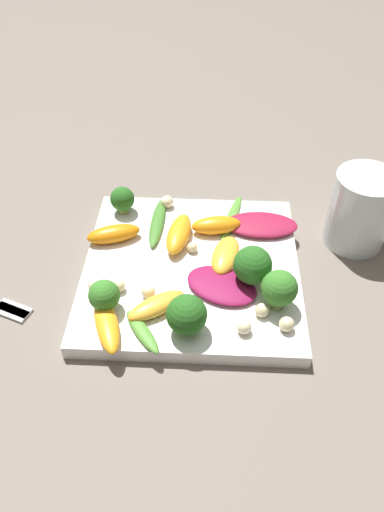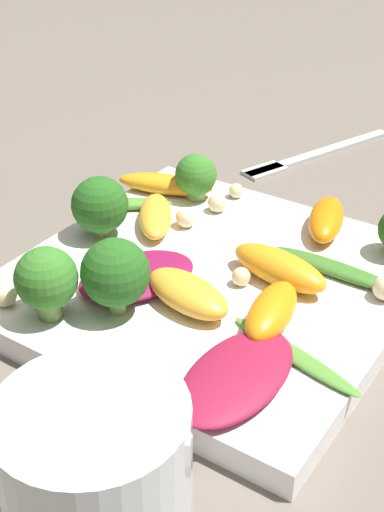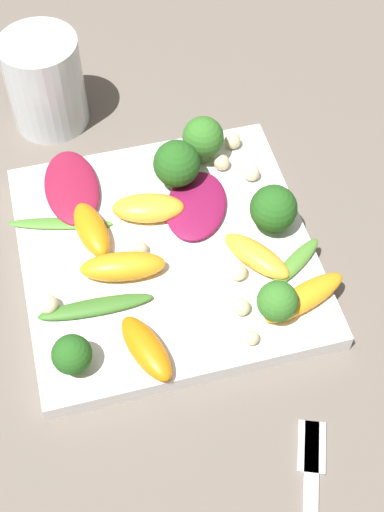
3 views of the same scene
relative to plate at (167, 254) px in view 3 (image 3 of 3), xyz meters
name	(u,v)px [view 3 (image 3 of 3)]	position (x,y,z in m)	size (l,w,h in m)	color
ground_plane	(167,259)	(0.00, 0.00, -0.01)	(2.40, 2.40, 0.00)	#6B6056
plate	(167,254)	(0.00, 0.00, 0.00)	(0.25, 0.25, 0.02)	white
drinking_glass	(45,82)	(0.07, -0.20, 0.04)	(0.08, 0.08, 0.10)	white
radicchio_leaf_0	(72,187)	(0.07, -0.08, 0.01)	(0.05, 0.09, 0.01)	maroon
radicchio_leaf_1	(196,205)	(-0.04, -0.04, 0.01)	(0.08, 0.10, 0.01)	maroon
orange_segment_0	(146,348)	(0.04, 0.10, 0.02)	(0.04, 0.07, 0.02)	orange
orange_segment_1	(256,256)	(-0.07, 0.03, 0.02)	(0.06, 0.07, 0.02)	#FCAD33
orange_segment_2	(148,208)	(0.01, -0.04, 0.02)	(0.07, 0.04, 0.02)	#FCAD33
orange_segment_3	(304,297)	(-0.10, 0.08, 0.02)	(0.08, 0.05, 0.02)	orange
orange_segment_4	(91,229)	(0.06, -0.03, 0.02)	(0.04, 0.07, 0.02)	orange
orange_segment_5	(123,266)	(0.04, 0.02, 0.02)	(0.08, 0.04, 0.02)	orange
broccoli_floret_0	(203,138)	(-0.06, -0.10, 0.04)	(0.04, 0.04, 0.05)	#7A9E51
broccoli_floret_1	(72,355)	(0.10, 0.09, 0.03)	(0.03, 0.03, 0.04)	#7A9E51
broccoli_floret_2	(274,211)	(-0.10, 0.00, 0.03)	(0.04, 0.04, 0.05)	#7A9E51
broccoli_floret_3	(277,302)	(-0.07, 0.09, 0.03)	(0.03, 0.03, 0.04)	#7A9E51
broccoli_floret_4	(177,164)	(-0.03, -0.07, 0.04)	(0.04, 0.04, 0.05)	#84AD5B
arugula_sprig_0	(60,224)	(0.09, -0.05, 0.01)	(0.09, 0.04, 0.00)	#518E33
arugula_sprig_1	(296,262)	(-0.10, 0.05, 0.01)	(0.06, 0.05, 0.01)	#518E33
arugula_sprig_2	(96,307)	(0.07, 0.05, 0.01)	(0.10, 0.02, 0.01)	#3D7528
macadamia_nut_0	(232,141)	(-0.09, -0.10, 0.02)	(0.02, 0.02, 0.02)	beige
macadamia_nut_1	(238,271)	(-0.05, 0.04, 0.02)	(0.02, 0.02, 0.02)	beige
macadamia_nut_2	(222,162)	(-0.07, -0.08, 0.02)	(0.02, 0.02, 0.02)	beige
macadamia_nut_3	(251,173)	(-0.10, -0.06, 0.02)	(0.02, 0.02, 0.02)	beige
macadamia_nut_4	(252,338)	(-0.04, 0.11, 0.02)	(0.01, 0.01, 0.01)	beige
macadamia_nut_5	(140,248)	(0.02, 0.00, 0.02)	(0.01, 0.01, 0.01)	beige
macadamia_nut_6	(241,307)	(-0.04, 0.08, 0.02)	(0.01, 0.01, 0.01)	beige
macadamia_nut_7	(48,304)	(0.11, 0.04, 0.02)	(0.02, 0.02, 0.02)	beige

